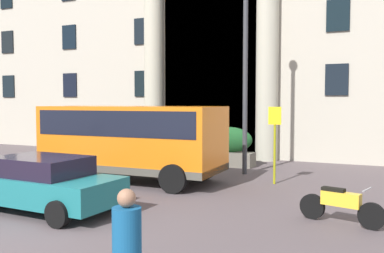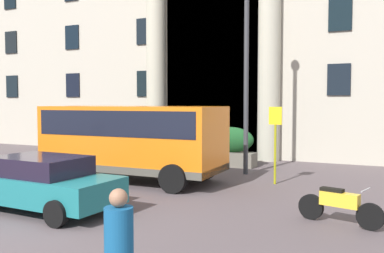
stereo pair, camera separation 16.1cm
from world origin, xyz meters
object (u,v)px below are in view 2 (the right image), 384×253
Objects in this scene: lamppost_plaza_centre at (246,47)px; orange_minibus at (132,136)px; hedge_planter_east at (129,142)px; motorcycle_far_end at (338,205)px; hedge_planter_far_west at (231,147)px; parked_compact_extra at (41,183)px; bus_stop_sign at (275,136)px.

orange_minibus is at bearing -135.60° from lamppost_plaza_centre.
hedge_planter_east is 13.38m from motorcycle_far_end.
hedge_planter_far_west reaches higher than parked_compact_extra.
hedge_planter_east is at bearing 175.02° from hedge_planter_far_west.
motorcycle_far_end is at bearing -35.30° from hedge_planter_east.
bus_stop_sign is at bearing 17.70° from orange_minibus.
hedge_planter_far_west is 0.25× the size of lamppost_plaza_centre.
orange_minibus is at bearing 94.72° from parked_compact_extra.
orange_minibus is 3.33× the size of motorcycle_far_end.
orange_minibus is at bearing -54.88° from hedge_planter_east.
hedge_planter_far_west is 5.65m from hedge_planter_east.
hedge_planter_far_west is at bearing -4.98° from hedge_planter_east.
motorcycle_far_end is (10.92, -7.73, -0.32)m from hedge_planter_east.
lamppost_plaza_centre reaches higher than hedge_planter_east.
lamppost_plaza_centre is (1.23, -1.68, 4.07)m from hedge_planter_far_west.
hedge_planter_east is 0.83× the size of motorcycle_far_end.
hedge_planter_east is (-8.40, 3.66, -0.85)m from bus_stop_sign.
motorcycle_far_end is at bearing 18.40° from parked_compact_extra.
lamppost_plaza_centre is (-4.06, 5.56, 4.44)m from motorcycle_far_end.
hedge_planter_east is at bearing 114.08° from parked_compact_extra.
lamppost_plaza_centre is (6.86, -2.17, 4.12)m from hedge_planter_east.
bus_stop_sign is at bearing 55.85° from parked_compact_extra.
parked_compact_extra is at bearing -68.28° from hedge_planter_east.
orange_minibus is 7.71m from motorcycle_far_end.
motorcycle_far_end is (2.52, -4.07, -1.17)m from bus_stop_sign.
orange_minibus is 6.48m from hedge_planter_east.
lamppost_plaza_centre is (3.16, 3.09, 3.31)m from orange_minibus.
motorcycle_far_end is 0.23× the size of lamppost_plaza_centre.
lamppost_plaza_centre is at bearing 140.71° from motorcycle_far_end.
orange_minibus is 5.52m from lamppost_plaza_centre.
lamppost_plaza_centre reaches higher than hedge_planter_far_west.
hedge_planter_far_west reaches higher than motorcycle_far_end.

